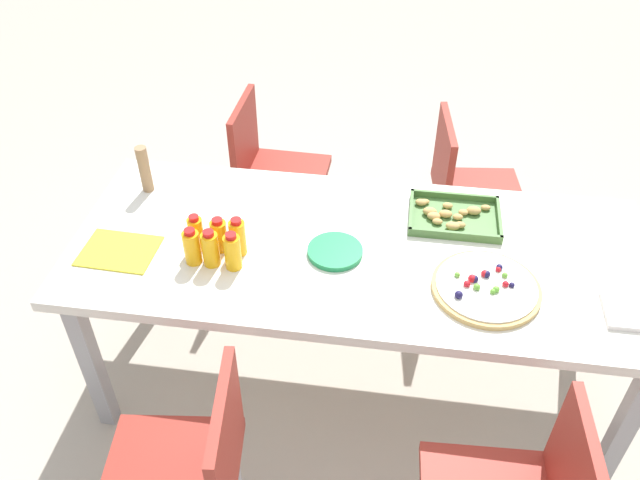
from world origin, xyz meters
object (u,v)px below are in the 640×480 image
juice_bottle_1 (210,249)px  napkin_stack (629,313)px  juice_bottle_0 (192,247)px  juice_bottle_4 (219,235)px  plate_stack (335,251)px  cardboard_tube (145,169)px  party_table (359,261)px  fruit_pizza (486,287)px  snack_tray (453,216)px  juice_bottle_2 (233,252)px  chair_far_right (465,186)px  juice_bottle_3 (196,233)px  juice_bottle_5 (238,237)px  chair_near_left (191,468)px  chair_far_left (270,167)px  paper_folder (119,251)px

juice_bottle_1 → napkin_stack: size_ratio=0.95×
juice_bottle_0 → juice_bottle_4: (0.07, 0.08, -0.00)m
juice_bottle_0 → plate_stack: juice_bottle_0 is taller
plate_stack → cardboard_tube: cardboard_tube is taller
party_table → juice_bottle_0: bearing=-164.5°
fruit_pizza → cardboard_tube: size_ratio=1.84×
snack_tray → cardboard_tube: (-1.19, 0.02, 0.08)m
juice_bottle_0 → juice_bottle_2: bearing=-2.5°
chair_far_right → juice_bottle_3: size_ratio=5.78×
juice_bottle_5 → juice_bottle_3: bearing=179.4°
juice_bottle_1 → plate_stack: size_ratio=0.73×
snack_tray → napkin_stack: (0.54, -0.41, -0.00)m
party_table → chair_near_left: bearing=-117.6°
juice_bottle_2 → plate_stack: bearing=19.1°
juice_bottle_2 → juice_bottle_4: bearing=129.7°
juice_bottle_2 → chair_far_left: bearing=95.0°
juice_bottle_5 → paper_folder: size_ratio=0.57×
fruit_pizza → napkin_stack: (0.44, -0.05, -0.00)m
chair_near_left → plate_stack: size_ratio=4.28×
juice_bottle_2 → cardboard_tube: (-0.44, 0.39, 0.03)m
juice_bottle_3 → plate_stack: bearing=4.7°
snack_tray → chair_near_left: bearing=-126.6°
chair_far_right → juice_bottle_1: 1.34m
plate_stack → juice_bottle_5: bearing=-172.9°
juice_bottle_4 → fruit_pizza: bearing=-4.9°
chair_near_left → juice_bottle_4: (-0.07, 0.71, 0.30)m
chair_far_left → paper_folder: chair_far_left is taller
party_table → juice_bottle_1: juice_bottle_1 is taller
juice_bottle_1 → fruit_pizza: bearing=0.1°
juice_bottle_4 → snack_tray: (0.81, 0.29, -0.05)m
juice_bottle_3 → paper_folder: 0.28m
party_table → juice_bottle_0: (-0.56, -0.16, 0.13)m
juice_bottle_5 → fruit_pizza: (0.85, -0.07, -0.06)m
juice_bottle_0 → juice_bottle_4: 0.11m
juice_bottle_0 → fruit_pizza: size_ratio=0.39×
juice_bottle_2 → fruit_pizza: (0.85, 0.01, -0.06)m
chair_far_right → juice_bottle_4: bearing=-53.8°
chair_far_right → snack_tray: 0.62m
party_table → juice_bottle_1: size_ratio=14.43×
chair_near_left → juice_bottle_1: 0.70m
chair_far_left → juice_bottle_0: juice_bottle_0 is taller
party_table → juice_bottle_3: 0.59m
juice_bottle_1 → juice_bottle_2: size_ratio=0.98×
juice_bottle_5 → paper_folder: bearing=-172.3°
juice_bottle_1 → juice_bottle_2: (0.08, -0.00, 0.00)m
party_table → juice_bottle_3: juice_bottle_3 is taller
chair_far_left → juice_bottle_2: juice_bottle_2 is taller
chair_far_left → paper_folder: (-0.34, -0.94, 0.24)m
snack_tray → juice_bottle_5: bearing=-158.3°
party_table → chair_far_right: bearing=61.0°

